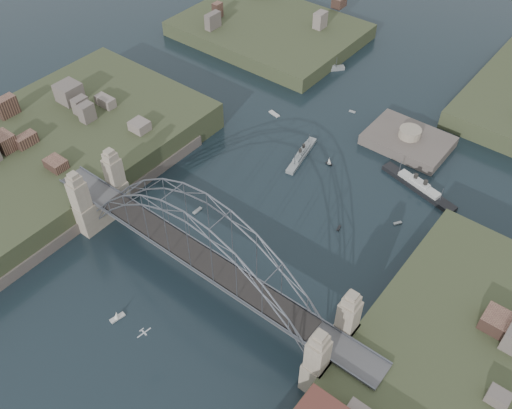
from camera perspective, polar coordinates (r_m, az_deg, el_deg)
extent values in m
plane|color=black|center=(120.21, -5.38, -8.15)|extent=(500.00, 500.00, 0.00)
cube|color=#4C4C4E|center=(113.95, -5.65, -5.73)|extent=(84.00, 6.00, 0.70)
cube|color=#565963|center=(112.25, -6.70, -6.47)|extent=(84.00, 0.25, 0.50)
cube|color=#565963|center=(114.87, -4.66, -4.66)|extent=(84.00, 0.25, 0.50)
cube|color=black|center=(113.52, -5.67, -5.55)|extent=(55.20, 5.20, 0.35)
cube|color=gray|center=(129.31, -17.54, 0.10)|extent=(3.40, 3.40, 17.70)
cube|color=gray|center=(133.09, -14.27, 2.48)|extent=(3.40, 3.40, 17.70)
cube|color=gray|center=(99.97, 6.25, -15.85)|extent=(3.40, 3.40, 17.70)
cube|color=gray|center=(104.81, 9.35, -11.99)|extent=(3.40, 3.40, 17.70)
cube|color=gray|center=(134.37, -15.49, -0.19)|extent=(4.08, 13.80, 8.00)
cube|color=gray|center=(106.44, 7.59, -15.24)|extent=(4.08, 13.80, 8.00)
cube|color=#333B22|center=(153.71, -21.68, 3.62)|extent=(50.00, 90.00, 12.00)
cube|color=#504640|center=(138.96, -16.31, -0.34)|extent=(6.00, 70.00, 4.00)
cube|color=#504640|center=(108.30, 9.28, -17.10)|extent=(6.00, 70.00, 4.00)
cube|color=#333B22|center=(204.20, 1.34, 17.05)|extent=(60.00, 45.00, 9.00)
cube|color=#504640|center=(158.90, 15.28, 5.81)|extent=(22.00, 16.00, 7.00)
cylinder|color=gray|center=(156.11, 15.60, 7.14)|extent=(6.00, 6.00, 2.40)
cube|color=gray|center=(149.34, 4.71, 5.02)|extent=(5.16, 15.96, 1.41)
cube|color=gray|center=(148.67, 4.74, 5.33)|extent=(3.25, 8.86, 1.06)
cube|color=gray|center=(148.17, 4.75, 5.57)|extent=(1.91, 4.11, 0.70)
cylinder|color=black|center=(146.98, 4.59, 5.51)|extent=(0.76, 0.76, 1.41)
cylinder|color=black|center=(148.59, 4.94, 5.99)|extent=(0.76, 0.76, 1.41)
cylinder|color=#565963|center=(144.48, 4.00, 4.65)|extent=(0.14, 0.14, 3.52)
cylinder|color=#565963|center=(151.38, 5.49, 6.70)|extent=(0.14, 0.14, 3.52)
cube|color=gray|center=(185.59, 6.95, 13.61)|extent=(10.65, 11.91, 1.41)
cube|color=gray|center=(185.05, 6.97, 13.89)|extent=(6.15, 6.80, 1.05)
cube|color=gray|center=(184.64, 7.00, 14.10)|extent=(3.10, 3.36, 0.70)
cylinder|color=black|center=(184.06, 6.71, 14.24)|extent=(0.70, 0.70, 1.41)
cylinder|color=black|center=(184.61, 7.31, 14.28)|extent=(0.70, 0.70, 1.41)
cylinder|color=#565963|center=(183.30, 5.70, 14.12)|extent=(0.14, 0.14, 3.52)
cylinder|color=#565963|center=(185.64, 8.30, 14.30)|extent=(0.14, 0.14, 3.52)
cube|color=black|center=(145.20, 16.39, 1.64)|extent=(21.97, 8.05, 1.59)
cube|color=#B9B9B5|center=(144.42, 16.48, 1.99)|extent=(12.23, 5.01, 1.19)
cube|color=#B9B9B5|center=(143.83, 16.55, 2.25)|extent=(5.70, 2.88, 0.80)
cylinder|color=black|center=(143.98, 16.15, 2.78)|extent=(1.07, 1.07, 1.59)
cylinder|color=black|center=(142.81, 17.07, 2.12)|extent=(1.07, 1.07, 1.59)
cylinder|color=#565963|center=(146.15, 14.66, 3.78)|extent=(0.16, 0.16, 3.98)
cylinder|color=#565963|center=(141.14, 18.59, 0.95)|extent=(0.16, 0.16, 3.98)
cube|color=silver|center=(104.89, -11.46, -12.85)|extent=(1.51, 0.47, 0.26)
cube|color=silver|center=(104.85, -11.46, -12.83)|extent=(0.65, 2.97, 0.06)
cube|color=silver|center=(105.15, -11.71, -12.55)|extent=(0.27, 0.94, 0.32)
cube|color=#B9B9B5|center=(134.64, -6.07, -0.65)|extent=(0.94, 2.65, 0.45)
cube|color=#B9B9B5|center=(131.36, 8.53, -2.44)|extent=(0.93, 1.87, 0.45)
cube|color=#B9B9B5|center=(117.98, -14.10, -11.27)|extent=(1.62, 3.30, 0.45)
cylinder|color=#565963|center=(117.13, -14.19, -10.98)|extent=(0.08, 0.08, 2.20)
cone|color=silver|center=(117.13, -14.19, -10.98)|extent=(1.22, 1.41, 1.92)
cube|color=#B9B9B5|center=(135.26, 14.39, -1.88)|extent=(1.67, 2.04, 0.45)
cube|color=#B9B9B5|center=(164.46, 1.89, 9.32)|extent=(3.89, 2.01, 0.45)
cube|color=#B9B9B5|center=(147.93, 7.51, 4.18)|extent=(1.83, 0.61, 0.45)
cylinder|color=#565963|center=(147.25, 7.55, 4.49)|extent=(0.08, 0.08, 2.20)
cone|color=silver|center=(147.25, 7.55, 4.49)|extent=(1.25, 1.01, 1.92)
cube|color=#B9B9B5|center=(167.72, 9.90, 9.41)|extent=(2.03, 0.98, 0.45)
cube|color=#B9B9B5|center=(115.20, 10.34, -12.30)|extent=(2.54, 1.95, 0.45)
cube|color=#B9B9B5|center=(114.86, 10.36, -12.19)|extent=(1.63, 1.34, 0.40)
cylinder|color=black|center=(114.49, 10.39, -12.06)|extent=(0.16, 0.16, 0.70)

